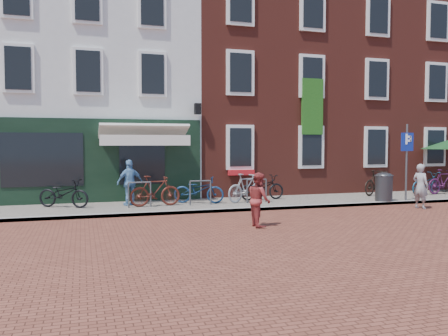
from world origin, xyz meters
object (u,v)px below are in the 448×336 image
object	(u,v)px
bicycle_0	(64,193)
bicycle_2	(199,190)
woman	(421,186)
bicycle_7	(444,182)
cafe_person	(130,183)
litter_bin	(384,185)
bicycle_6	(426,183)
bicycle_1	(155,191)
bicycle_5	(377,183)
bicycle_3	(246,188)
bicycle_4	(262,187)
parking_sign	(407,152)
boy	(259,199)

from	to	relation	value
bicycle_0	bicycle_2	distance (m)	4.38
woman	bicycle_7	xyz separation A→B (m)	(3.41, 2.66, -0.14)
woman	cafe_person	size ratio (longest dim) A/B	0.97
litter_bin	bicycle_6	size ratio (longest dim) A/B	0.63
bicycle_1	bicycle_5	world-z (taller)	same
bicycle_3	bicycle_6	size ratio (longest dim) A/B	0.97
cafe_person	bicycle_2	world-z (taller)	cafe_person
cafe_person	bicycle_2	bearing A→B (deg)	159.57
woman	bicycle_4	distance (m)	5.31
bicycle_2	bicycle_3	xyz separation A→B (m)	(1.66, -0.18, 0.05)
cafe_person	bicycle_7	xyz separation A→B (m)	(12.54, -0.19, -0.26)
parking_sign	bicycle_5	distance (m)	2.10
parking_sign	bicycle_6	xyz separation A→B (m)	(2.00, 1.29, -1.28)
woman	bicycle_7	distance (m)	4.32
parking_sign	cafe_person	bearing A→B (deg)	171.00
bicycle_7	bicycle_4	bearing A→B (deg)	83.48
bicycle_0	bicycle_2	xyz separation A→B (m)	(4.38, -0.20, 0.00)
litter_bin	bicycle_2	size ratio (longest dim) A/B	0.63
bicycle_6	bicycle_3	bearing A→B (deg)	76.75
parking_sign	cafe_person	size ratio (longest dim) A/B	1.81
woman	parking_sign	bearing A→B (deg)	-38.93
woman	bicycle_1	distance (m)	8.71
bicycle_5	bicycle_6	world-z (taller)	bicycle_5
woman	bicycle_5	distance (m)	3.06
woman	bicycle_6	world-z (taller)	woman
litter_bin	bicycle_7	size ratio (longest dim) A/B	0.65
bicycle_7	cafe_person	bearing A→B (deg)	84.92
bicycle_3	bicycle_5	world-z (taller)	same
boy	bicycle_3	bearing A→B (deg)	-14.12
bicycle_1	bicycle_6	distance (m)	10.86
woman	bicycle_6	xyz separation A→B (m)	(2.49, 2.61, -0.19)
litter_bin	bicycle_0	bearing A→B (deg)	171.72
bicycle_4	bicycle_6	size ratio (longest dim) A/B	1.00
parking_sign	bicycle_5	bearing A→B (deg)	90.40
bicycle_0	bicycle_3	xyz separation A→B (m)	(6.04, -0.39, 0.05)
parking_sign	bicycle_5	size ratio (longest dim) A/B	1.64
parking_sign	bicycle_3	bearing A→B (deg)	167.56
litter_bin	bicycle_0	distance (m)	10.91
litter_bin	boy	size ratio (longest dim) A/B	0.78
bicycle_2	bicycle_5	xyz separation A→B (m)	(7.30, 0.27, 0.05)
bicycle_1	bicycle_7	size ratio (longest dim) A/B	1.00
litter_bin	bicycle_3	world-z (taller)	litter_bin
litter_bin	bicycle_7	world-z (taller)	litter_bin
bicycle_5	bicycle_2	bearing A→B (deg)	69.12
bicycle_4	bicycle_7	xyz separation A→B (m)	(7.81, -0.31, 0.05)
woman	boy	distance (m)	6.47
cafe_person	bicycle_1	world-z (taller)	cafe_person
litter_bin	parking_sign	size ratio (longest dim) A/B	0.40
boy	bicycle_4	distance (m)	4.87
boy	bicycle_0	world-z (taller)	boy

